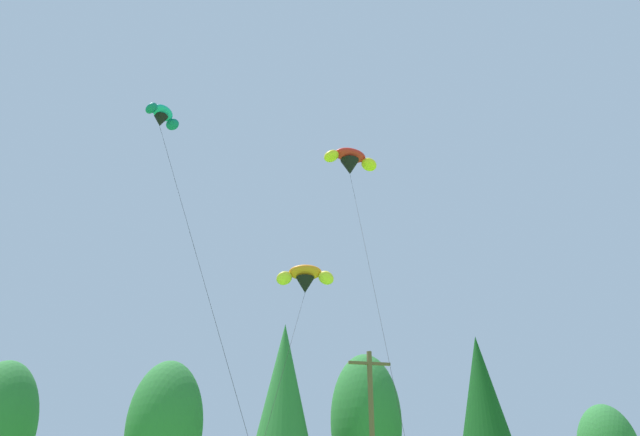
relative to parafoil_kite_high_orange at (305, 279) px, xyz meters
name	(u,v)px	position (x,y,z in m)	size (l,w,h in m)	color
treeline_tree_e	(164,428)	(-7.03, 7.72, -7.34)	(4.55, 4.55, 10.20)	#472D19
treeline_tree_f	(283,398)	(0.52, 10.08, -4.95)	(4.61, 4.61, 13.67)	#472D19
treeline_tree_g	(366,422)	(6.75, 11.52, -6.19)	(5.07, 5.07, 12.10)	#472D19
treeline_tree_h	(483,406)	(14.13, 7.93, -5.37)	(4.46, 4.46, 13.00)	#472D19
parafoil_kite_high_orange	(305,279)	(0.00, 0.00, 0.00)	(5.55, 10.98, 12.76)	orange
parafoil_kite_mid_teal	(162,117)	(-8.43, -4.95, 6.26)	(6.39, 7.38, 18.76)	teal
parafoil_kite_far_red_yellow	(350,161)	(2.98, 0.57, 8.44)	(3.92, 12.80, 21.67)	red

